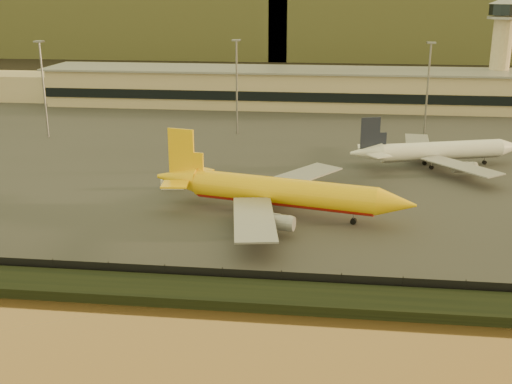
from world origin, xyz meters
TOP-DOWN VIEW (x-y plane):
  - ground at (0.00, 0.00)m, footprint 900.00×900.00m
  - embankment at (0.00, -17.00)m, footprint 320.00×7.00m
  - tarmac at (0.00, 95.00)m, footprint 320.00×220.00m
  - perimeter_fence at (0.00, -13.00)m, footprint 300.00×0.05m
  - terminal_building at (-14.52, 125.55)m, footprint 202.00×25.00m
  - control_tower at (70.00, 131.00)m, footprint 11.20×11.20m
  - apron_light_masts at (15.00, 75.00)m, footprint 152.20×12.20m
  - dhl_cargo_jet at (7.15, 15.39)m, footprint 47.26×45.48m
  - white_narrowbody_jet at (39.75, 51.88)m, footprint 40.33×38.38m
  - gse_vehicle_yellow at (15.85, 26.38)m, footprint 4.82×2.68m
  - gse_vehicle_white at (-15.34, 28.68)m, footprint 4.77×2.64m

SIDE VIEW (x-z plane):
  - ground at x=0.00m, z-range 0.00..0.00m
  - tarmac at x=0.00m, z-range 0.00..0.20m
  - embankment at x=0.00m, z-range 0.00..1.40m
  - gse_vehicle_white at x=-15.34m, z-range 0.20..2.24m
  - gse_vehicle_yellow at x=15.85m, z-range 0.20..2.26m
  - perimeter_fence at x=0.00m, z-range 0.20..2.40m
  - white_narrowbody_jet at x=39.75m, z-range -2.18..9.65m
  - dhl_cargo_jet at x=7.15m, z-range -2.66..11.55m
  - terminal_building at x=-14.52m, z-range -0.05..12.55m
  - apron_light_masts at x=15.00m, z-range 3.00..28.40m
  - control_tower at x=70.00m, z-range 3.91..39.41m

